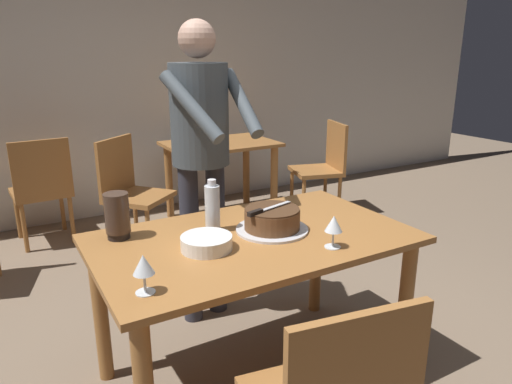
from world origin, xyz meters
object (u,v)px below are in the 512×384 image
object	(u,v)px
cake_knife	(261,211)
water_bottle	(212,208)
person_cutting_cake	(201,142)
main_dining_table	(253,259)
background_chair_0	(42,187)
cake_on_platter	(272,220)
wine_glass_near	(143,266)
background_chair_1	(131,189)
wine_glass_far	(334,225)
background_chair_2	(323,165)
background_table	(221,159)
hurricane_lamp	(117,216)
plate_stack	(206,243)

from	to	relation	value
cake_knife	water_bottle	size ratio (longest dim) A/B	1.07
water_bottle	person_cutting_cake	bearing A→B (deg)	71.26
main_dining_table	background_chair_0	distance (m)	2.43
cake_on_platter	wine_glass_near	xyz separation A→B (m)	(-0.69, -0.28, 0.05)
background_chair_1	background_chair_0	bearing A→B (deg)	146.17
main_dining_table	wine_glass_far	distance (m)	0.43
background_chair_2	main_dining_table	bearing A→B (deg)	-135.16
cake_knife	background_chair_0	bearing A→B (deg)	106.76
background_table	background_chair_2	xyz separation A→B (m)	(0.94, -0.37, -0.09)
cake_on_platter	background_chair_0	world-z (taller)	background_chair_0
person_cutting_cake	background_chair_1	world-z (taller)	person_cutting_cake
cake_knife	background_chair_1	xyz separation A→B (m)	(-0.09, 1.92, -0.37)
wine_glass_far	background_chair_0	bearing A→B (deg)	108.90
cake_on_platter	background_chair_0	bearing A→B (deg)	108.45
cake_knife	person_cutting_cake	distance (m)	0.68
main_dining_table	background_chair_2	bearing A→B (deg)	44.84
cake_on_platter	background_chair_0	xyz separation A→B (m)	(-0.77, 2.32, -0.31)
wine_glass_near	background_chair_2	distance (m)	3.21
background_chair_1	wine_glass_far	bearing A→B (deg)	-82.83
wine_glass_far	background_chair_1	xyz separation A→B (m)	(-0.28, 2.20, -0.36)
cake_knife	hurricane_lamp	world-z (taller)	hurricane_lamp
plate_stack	water_bottle	bearing A→B (deg)	57.70
hurricane_lamp	background_chair_1	bearing A→B (deg)	73.30
main_dining_table	cake_on_platter	distance (m)	0.20
plate_stack	background_chair_0	distance (m)	2.42
main_dining_table	cake_knife	bearing A→B (deg)	-9.48
hurricane_lamp	person_cutting_cake	bearing A→B (deg)	32.23
person_cutting_cake	background_chair_2	world-z (taller)	person_cutting_cake
wine_glass_far	hurricane_lamp	bearing A→B (deg)	143.68
plate_stack	hurricane_lamp	xyz separation A→B (m)	(-0.29, 0.31, 0.08)
plate_stack	wine_glass_far	size ratio (longest dim) A/B	1.53
person_cutting_cake	background_table	world-z (taller)	person_cutting_cake
background_table	background_chair_1	distance (m)	0.97
plate_stack	background_chair_1	xyz separation A→B (m)	(0.20, 1.95, -0.29)
hurricane_lamp	background_chair_2	world-z (taller)	hurricane_lamp
main_dining_table	cake_on_platter	world-z (taller)	cake_on_platter
person_cutting_cake	background_chair_2	xyz separation A→B (m)	(1.79, 1.17, -0.58)
background_chair_0	background_chair_2	world-z (taller)	same
main_dining_table	background_table	distance (m)	2.35
wine_glass_far	person_cutting_cake	world-z (taller)	person_cutting_cake
background_chair_2	background_chair_1	bearing A→B (deg)	176.82
main_dining_table	person_cutting_cake	bearing A→B (deg)	87.07
water_bottle	background_chair_0	xyz separation A→B (m)	(-0.53, 2.18, -0.37)
wine_glass_far	hurricane_lamp	size ratio (longest dim) A/B	0.69
wine_glass_far	hurricane_lamp	world-z (taller)	hurricane_lamp
wine_glass_near	background_chair_1	world-z (taller)	background_chair_1
hurricane_lamp	person_cutting_cake	xyz separation A→B (m)	(0.57, 0.36, 0.22)
main_dining_table	plate_stack	distance (m)	0.29
wine_glass_near	main_dining_table	bearing A→B (deg)	24.67
hurricane_lamp	plate_stack	bearing A→B (deg)	-47.18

